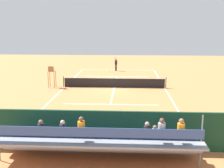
# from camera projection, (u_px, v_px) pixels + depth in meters

# --- Properties ---
(ground_plane) EXTENTS (60.00, 60.00, 0.00)m
(ground_plane) POSITION_uv_depth(u_px,v_px,m) (114.00, 87.00, 27.54)
(ground_plane) COLOR #D17542
(court_line_markings) EXTENTS (10.10, 22.20, 0.01)m
(court_line_markings) POSITION_uv_depth(u_px,v_px,m) (114.00, 87.00, 27.57)
(court_line_markings) COLOR white
(court_line_markings) RESTS_ON ground
(tennis_net) EXTENTS (10.30, 0.10, 1.07)m
(tennis_net) POSITION_uv_depth(u_px,v_px,m) (114.00, 82.00, 27.43)
(tennis_net) COLOR black
(tennis_net) RESTS_ON ground
(backdrop_wall) EXTENTS (18.00, 0.16, 2.00)m
(backdrop_wall) POSITION_uv_depth(u_px,v_px,m) (101.00, 130.00, 13.66)
(backdrop_wall) COLOR #194228
(backdrop_wall) RESTS_ON ground
(bleacher_stand) EXTENTS (9.06, 2.40, 2.48)m
(bleacher_stand) POSITION_uv_depth(u_px,v_px,m) (100.00, 142.00, 12.31)
(bleacher_stand) COLOR gray
(bleacher_stand) RESTS_ON ground
(umpire_chair) EXTENTS (0.67, 0.67, 2.14)m
(umpire_chair) POSITION_uv_depth(u_px,v_px,m) (52.00, 74.00, 27.32)
(umpire_chair) COLOR olive
(umpire_chair) RESTS_ON ground
(courtside_bench) EXTENTS (1.80, 0.40, 0.93)m
(courtside_bench) POSITION_uv_depth(u_px,v_px,m) (141.00, 134.00, 14.35)
(courtside_bench) COLOR #9E754C
(courtside_bench) RESTS_ON ground
(equipment_bag) EXTENTS (0.90, 0.36, 0.36)m
(equipment_bag) POSITION_uv_depth(u_px,v_px,m) (104.00, 141.00, 14.41)
(equipment_bag) COLOR black
(equipment_bag) RESTS_ON ground
(tennis_player) EXTENTS (0.47, 0.56, 1.93)m
(tennis_player) POSITION_uv_depth(u_px,v_px,m) (116.00, 63.00, 37.48)
(tennis_player) COLOR black
(tennis_player) RESTS_ON ground
(tennis_racket) EXTENTS (0.48, 0.55, 0.03)m
(tennis_racket) POSITION_uv_depth(u_px,v_px,m) (108.00, 71.00, 37.39)
(tennis_racket) COLOR black
(tennis_racket) RESTS_ON ground
(tennis_ball_near) EXTENTS (0.07, 0.07, 0.07)m
(tennis_ball_near) POSITION_uv_depth(u_px,v_px,m) (104.00, 72.00, 36.60)
(tennis_ball_near) COLOR #CCDB33
(tennis_ball_near) RESTS_ON ground
(tennis_ball_far) EXTENTS (0.07, 0.07, 0.07)m
(tennis_ball_far) POSITION_uv_depth(u_px,v_px,m) (113.00, 72.00, 36.20)
(tennis_ball_far) COLOR #CCDB33
(tennis_ball_far) RESTS_ON ground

